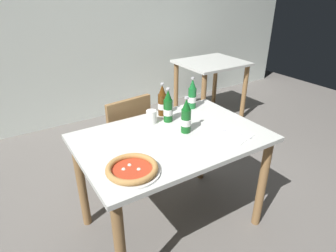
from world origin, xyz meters
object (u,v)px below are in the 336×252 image
at_px(dining_table_main, 172,151).
at_px(beer_bottle_extra, 162,102).
at_px(beer_bottle_center, 186,118).
at_px(paper_cup, 151,117).
at_px(chair_behind_table, 124,137).
at_px(beer_bottle_right, 168,107).
at_px(napkin_with_cutlery, 235,135).
at_px(beer_bottle_left, 192,95).
at_px(dining_table_background, 211,74).
at_px(pizza_margherita_near, 132,169).

bearing_deg(dining_table_main, beer_bottle_extra, 69.46).
relative_size(beer_bottle_center, paper_cup, 2.60).
distance_m(chair_behind_table, paper_cup, 0.49).
bearing_deg(beer_bottle_right, napkin_with_cutlery, -58.89).
bearing_deg(beer_bottle_left, beer_bottle_right, -159.84).
bearing_deg(napkin_with_cutlery, beer_bottle_center, 138.93).
distance_m(beer_bottle_right, napkin_with_cutlery, 0.50).
distance_m(beer_bottle_right, beer_bottle_extra, 0.11).
distance_m(dining_table_main, beer_bottle_center, 0.24).
xyz_separation_m(dining_table_main, chair_behind_table, (-0.08, 0.61, -0.15)).
distance_m(dining_table_background, napkin_with_cutlery, 1.97).
bearing_deg(chair_behind_table, beer_bottle_extra, 117.38).
relative_size(dining_table_background, beer_bottle_center, 3.24).
distance_m(dining_table_background, beer_bottle_left, 1.56).
distance_m(dining_table_main, napkin_with_cutlery, 0.42).
xyz_separation_m(beer_bottle_left, napkin_with_cutlery, (-0.04, -0.52, -0.10)).
xyz_separation_m(beer_bottle_right, napkin_with_cutlery, (0.25, -0.42, -0.10)).
relative_size(beer_bottle_center, napkin_with_cutlery, 1.14).
relative_size(chair_behind_table, napkin_with_cutlery, 3.91).
bearing_deg(beer_bottle_left, paper_cup, -169.75).
bearing_deg(pizza_margherita_near, chair_behind_table, 69.51).
height_order(chair_behind_table, beer_bottle_right, beer_bottle_right).
bearing_deg(chair_behind_table, dining_table_main, 90.70).
xyz_separation_m(chair_behind_table, napkin_with_cutlery, (0.43, -0.82, 0.27)).
height_order(beer_bottle_extra, paper_cup, beer_bottle_extra).
xyz_separation_m(dining_table_main, pizza_margherita_near, (-0.39, -0.23, 0.14)).
distance_m(pizza_margherita_near, beer_bottle_left, 0.95).
relative_size(pizza_margherita_near, beer_bottle_center, 1.19).
distance_m(beer_bottle_left, paper_cup, 0.41).
distance_m(dining_table_main, dining_table_background, 2.03).
bearing_deg(beer_bottle_center, pizza_margherita_near, -155.75).
distance_m(dining_table_background, beer_bottle_right, 1.84).
bearing_deg(paper_cup, dining_table_main, -85.48).
bearing_deg(beer_bottle_right, paper_cup, 164.26).
bearing_deg(napkin_with_cutlery, paper_cup, 129.28).
xyz_separation_m(chair_behind_table, beer_bottle_right, (0.18, -0.41, 0.37)).
distance_m(beer_bottle_extra, paper_cup, 0.17).
height_order(pizza_margherita_near, beer_bottle_center, beer_bottle_center).
height_order(beer_bottle_left, paper_cup, beer_bottle_left).
distance_m(chair_behind_table, beer_bottle_right, 0.58).
bearing_deg(beer_bottle_right, beer_bottle_center, -87.42).
relative_size(dining_table_background, napkin_with_cutlery, 3.68).
distance_m(beer_bottle_right, paper_cup, 0.13).
bearing_deg(dining_table_background, beer_bottle_right, -139.75).
relative_size(beer_bottle_extra, napkin_with_cutlery, 1.14).
xyz_separation_m(dining_table_background, pizza_margherita_near, (-1.88, -1.61, 0.18)).
xyz_separation_m(dining_table_background, paper_cup, (-1.51, -1.15, 0.21)).
xyz_separation_m(dining_table_main, paper_cup, (-0.02, 0.24, 0.16)).
bearing_deg(dining_table_background, dining_table_main, -137.13).
height_order(beer_bottle_right, napkin_with_cutlery, beer_bottle_right).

